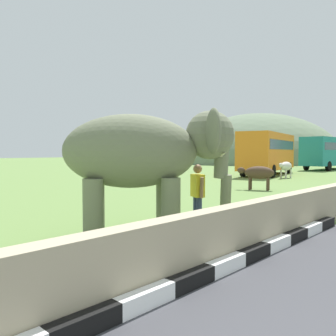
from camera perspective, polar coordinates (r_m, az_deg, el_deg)
barrier_parapet at (r=5.43m, az=2.00°, el=-13.10°), size 28.00×0.36×1.00m
elephant at (r=8.09m, az=-3.47°, el=2.41°), size 3.93×3.69×2.96m
person_handler at (r=8.97m, az=4.87°, el=-4.06°), size 0.40×0.63×1.66m
bus_orange at (r=30.75m, az=16.06°, el=2.79°), size 9.76×4.55×3.50m
bus_teal at (r=42.27m, az=24.88°, el=2.59°), size 9.51×2.90×3.50m
cow_near at (r=18.50m, az=14.59°, el=-0.82°), size 1.07×1.92×1.23m
cow_mid at (r=27.33m, az=18.76°, el=0.23°), size 1.89×0.63×1.23m
hill_east at (r=64.84m, az=14.85°, el=0.86°), size 33.90×27.12×17.47m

